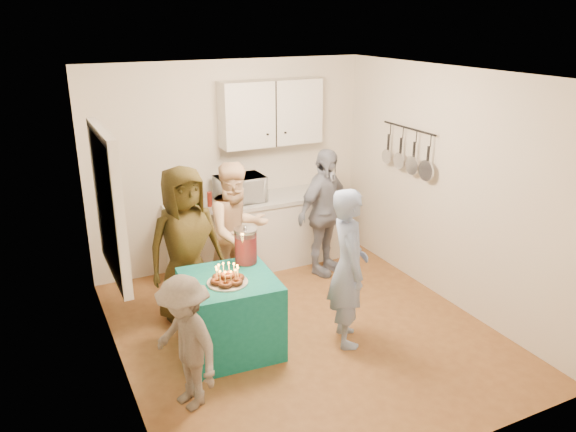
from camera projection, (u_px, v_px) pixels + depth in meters
name	position (u px, v px, depth m)	size (l,w,h in m)	color
floor	(303.00, 330.00, 5.84)	(4.00, 4.00, 0.00)	brown
ceiling	(305.00, 74.00, 4.96)	(4.00, 4.00, 0.00)	white
back_wall	(231.00, 165.00, 7.09)	(3.60, 3.60, 0.00)	silver
left_wall	(112.00, 244.00, 4.65)	(4.00, 4.00, 0.00)	silver
right_wall	(449.00, 188.00, 6.15)	(4.00, 4.00, 0.00)	silver
window_night	(106.00, 205.00, 4.83)	(0.04, 1.00, 1.20)	black
counter	(256.00, 235.00, 7.21)	(2.20, 0.58, 0.86)	white
countertop	(255.00, 201.00, 7.06)	(2.24, 0.62, 0.05)	beige
upper_cabinet	(271.00, 113.00, 6.95)	(1.30, 0.30, 0.80)	white
pot_rack	(406.00, 149.00, 6.60)	(0.12, 1.00, 0.60)	black
microwave	(240.00, 189.00, 6.91)	(0.58, 0.40, 0.32)	white
party_table	(230.00, 314.00, 5.40)	(0.85, 0.85, 0.76)	#11756D
donut_cake	(227.00, 274.00, 5.14)	(0.38, 0.38, 0.18)	#381C0C
punch_jar	(246.00, 247.00, 5.55)	(0.22, 0.22, 0.34)	red
man_birthday	(348.00, 268.00, 5.40)	(0.58, 0.38, 1.59)	#8DA1CD
woman_back_left	(185.00, 245.00, 5.80)	(0.83, 0.54, 1.69)	brown
woman_back_center	(237.00, 231.00, 6.30)	(0.78, 0.60, 1.60)	#E9A579
woman_back_right	(324.00, 213.00, 6.91)	(0.94, 0.39, 1.60)	#101937
child_near_left	(186.00, 343.00, 4.53)	(0.76, 0.44, 1.18)	#5F554C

